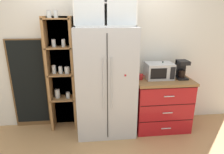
# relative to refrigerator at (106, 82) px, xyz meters

# --- Properties ---
(ground_plane) EXTENTS (10.65, 10.65, 0.00)m
(ground_plane) POSITION_rel_refrigerator_xyz_m (-0.00, -0.04, -0.87)
(ground_plane) COLOR tan
(wall_back_cream) EXTENTS (4.96, 0.10, 2.55)m
(wall_back_cream) POSITION_rel_refrigerator_xyz_m (-0.00, 0.36, 0.40)
(wall_back_cream) COLOR silver
(wall_back_cream) RESTS_ON ground
(refrigerator) EXTENTS (0.92, 0.65, 1.74)m
(refrigerator) POSITION_rel_refrigerator_xyz_m (0.00, 0.00, 0.00)
(refrigerator) COLOR #B7BABF
(refrigerator) RESTS_ON ground
(pantry_shelf_column) EXTENTS (0.48, 0.31, 1.98)m
(pantry_shelf_column) POSITION_rel_refrigerator_xyz_m (-0.72, 0.24, 0.11)
(pantry_shelf_column) COLOR brown
(pantry_shelf_column) RESTS_ON ground
(counter_cabinet) EXTENTS (0.94, 0.63, 0.89)m
(counter_cabinet) POSITION_rel_refrigerator_xyz_m (0.96, 0.02, -0.42)
(counter_cabinet) COLOR #A8161C
(counter_cabinet) RESTS_ON ground
(microwave) EXTENTS (0.44, 0.33, 0.26)m
(microwave) POSITION_rel_refrigerator_xyz_m (0.89, 0.07, 0.15)
(microwave) COLOR #B7BABF
(microwave) RESTS_ON counter_cabinet
(coffee_maker) EXTENTS (0.17, 0.20, 0.31)m
(coffee_maker) POSITION_rel_refrigerator_xyz_m (1.26, 0.02, 0.17)
(coffee_maker) COLOR black
(coffee_maker) RESTS_ON counter_cabinet
(mug_cream) EXTENTS (0.11, 0.08, 0.09)m
(mug_cream) POSITION_rel_refrigerator_xyz_m (0.96, 0.10, 0.06)
(mug_cream) COLOR silver
(mug_cream) RESTS_ON counter_cabinet
(mug_red) EXTENTS (0.11, 0.07, 0.09)m
(mug_red) POSITION_rel_refrigerator_xyz_m (0.58, 0.03, 0.07)
(mug_red) COLOR red
(mug_red) RESTS_ON counter_cabinet
(bottle_green) EXTENTS (0.06, 0.06, 0.28)m
(bottle_green) POSITION_rel_refrigerator_xyz_m (0.96, 0.09, 0.14)
(bottle_green) COLOR #285B33
(bottle_green) RESTS_ON counter_cabinet
(bottle_clear) EXTENTS (0.07, 0.07, 0.25)m
(bottle_clear) POSITION_rel_refrigerator_xyz_m (0.96, 0.05, 0.13)
(bottle_clear) COLOR silver
(bottle_clear) RESTS_ON counter_cabinet
(upper_cabinet) EXTENTS (0.89, 0.32, 0.64)m
(upper_cabinet) POSITION_rel_refrigerator_xyz_m (-0.00, 0.05, 1.19)
(upper_cabinet) COLOR silver
(upper_cabinet) RESTS_ON refrigerator
(chalkboard_menu) EXTENTS (0.60, 0.04, 1.54)m
(chalkboard_menu) POSITION_rel_refrigerator_xyz_m (-1.28, 0.29, -0.09)
(chalkboard_menu) COLOR brown
(chalkboard_menu) RESTS_ON ground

